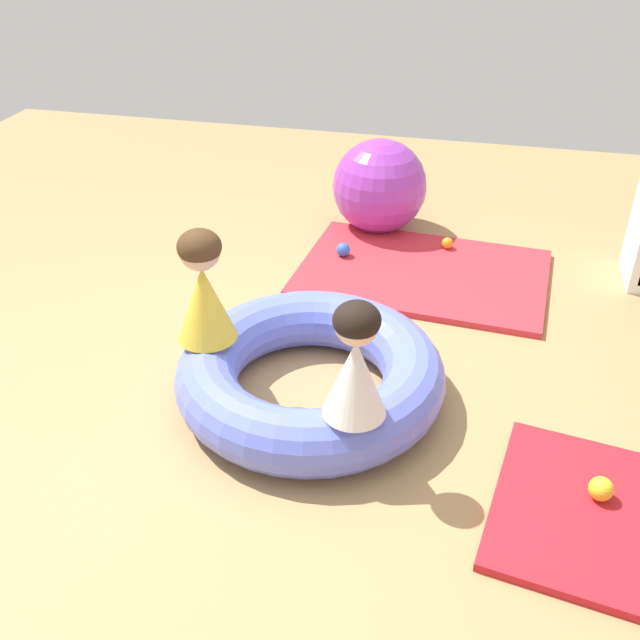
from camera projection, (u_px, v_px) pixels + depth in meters
ground_plane at (293, 391)px, 3.60m from camera, size 8.00×8.00×0.00m
gym_mat_far_left at (423, 273)px, 4.59m from camera, size 1.59×1.16×0.04m
inflatable_cushion at (310, 373)px, 3.48m from camera, size 1.29×1.29×0.30m
child_in_yellow at (203, 287)px, 3.33m from camera, size 0.39×0.39×0.56m
child_in_white at (356, 362)px, 2.87m from camera, size 0.38×0.38×0.52m
play_ball_yellow at (601, 489)px, 2.92m from camera, size 0.10×0.10×0.10m
play_ball_orange at (447, 243)px, 4.81m from camera, size 0.08×0.08×0.08m
play_ball_blue at (343, 250)px, 4.72m from camera, size 0.09×0.09×0.09m
exercise_ball_large at (380, 186)px, 5.00m from camera, size 0.65×0.65×0.65m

